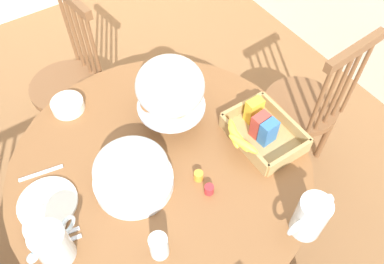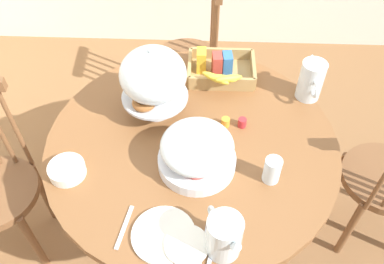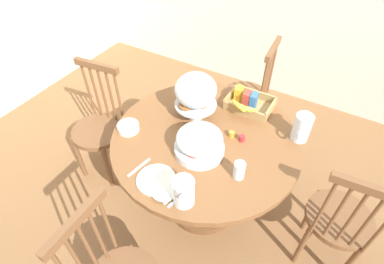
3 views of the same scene
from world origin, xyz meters
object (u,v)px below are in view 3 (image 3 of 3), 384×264
windsor_chair_near_window (248,96)px  windsor_chair_by_cabinet (100,129)px  windsor_chair_far_side (339,221)px  cereal_bowl (128,127)px  dining_table (205,159)px  china_plate_small (164,190)px  drinking_glass (239,170)px  fruit_platter_covered (199,142)px  orange_juice_pitcher (184,192)px  china_plate_large (156,180)px  cereal_basket (248,103)px  milk_pitcher (302,129)px  pastry_stand_with_dome (196,92)px

windsor_chair_near_window → windsor_chair_by_cabinet: (-0.85, -0.98, 0.00)m
windsor_chair_far_side → cereal_bowl: 1.42m
dining_table → china_plate_small: bearing=-89.7°
windsor_chair_near_window → china_plate_small: (0.05, -1.37, 0.30)m
windsor_chair_far_side → drinking_glass: (-0.60, -0.21, 0.34)m
windsor_chair_far_side → fruit_platter_covered: bearing=-169.8°
cereal_bowl → orange_juice_pitcher: bearing=-25.5°
orange_juice_pitcher → cereal_bowl: (-0.59, 0.28, -0.05)m
windsor_chair_by_cabinet → china_plate_large: windsor_chair_by_cabinet is taller
orange_juice_pitcher → windsor_chair_near_window: bearing=96.9°
dining_table → cereal_basket: bearing=74.5°
china_plate_small → cereal_bowl: size_ratio=1.07×
dining_table → milk_pitcher: bearing=29.5°
milk_pitcher → china_plate_small: 0.92m
china_plate_large → cereal_bowl: size_ratio=1.57×
windsor_chair_by_cabinet → china_plate_small: bearing=-23.6°
pastry_stand_with_dome → fruit_platter_covered: 0.36m
dining_table → orange_juice_pitcher: size_ratio=6.41×
windsor_chair_by_cabinet → cereal_bowl: windsor_chair_by_cabinet is taller
windsor_chair_near_window → cereal_basket: 0.62m
dining_table → china_plate_large: 0.49m
china_plate_large → milk_pitcher: bearing=50.8°
cereal_basket → windsor_chair_far_side: bearing=-25.5°
windsor_chair_by_cabinet → drinking_glass: size_ratio=8.86×
cereal_bowl → drinking_glass: drinking_glass is taller
windsor_chair_far_side → china_plate_large: bearing=-154.7°
cereal_basket → drinking_glass: (0.19, -0.59, 0.01)m
windsor_chair_near_window → china_plate_small: bearing=-88.0°
dining_table → pastry_stand_with_dome: 0.47m
windsor_chair_by_cabinet → cereal_bowl: size_ratio=6.96×
dining_table → cereal_basket: (0.11, 0.41, 0.26)m
milk_pitcher → windsor_chair_far_side: bearing=-33.4°
cereal_bowl → drinking_glass: bearing=0.5°
windsor_chair_near_window → windsor_chair_by_cabinet: size_ratio=1.00×
pastry_stand_with_dome → milk_pitcher: (0.67, 0.13, -0.11)m
windsor_chair_by_cabinet → fruit_platter_covered: bearing=-3.1°
dining_table → cereal_basket: cereal_basket is taller
windsor_chair_by_cabinet → pastry_stand_with_dome: 0.91m
fruit_platter_covered → china_plate_large: bearing=-108.6°
cereal_basket → china_plate_large: bearing=-102.8°
fruit_platter_covered → china_plate_small: (-0.02, -0.34, -0.07)m
dining_table → windsor_chair_near_window: windsor_chair_near_window is taller
cereal_basket → windsor_chair_near_window: bearing=107.7°
cereal_basket → china_plate_small: bearing=-97.1°
windsor_chair_far_side → cereal_bowl: bearing=-170.9°
dining_table → windsor_chair_far_side: bearing=2.0°
orange_juice_pitcher → china_plate_small: (-0.12, -0.00, -0.06)m
milk_pitcher → china_plate_large: bearing=-129.2°
windsor_chair_by_cabinet → fruit_platter_covered: (0.92, -0.05, 0.37)m
windsor_chair_near_window → windsor_chair_by_cabinet: bearing=-131.1°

